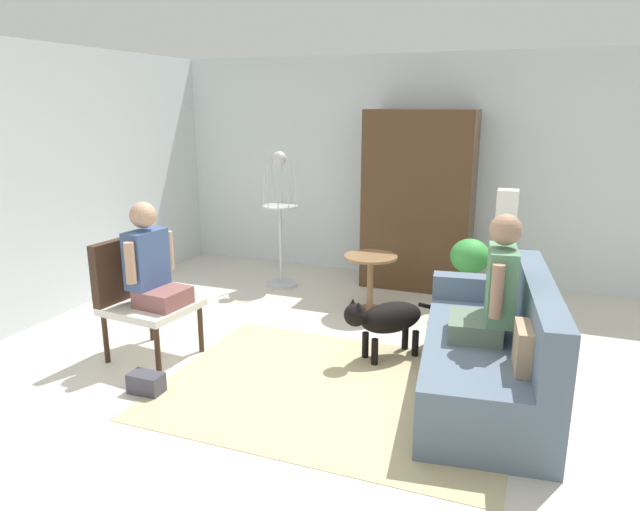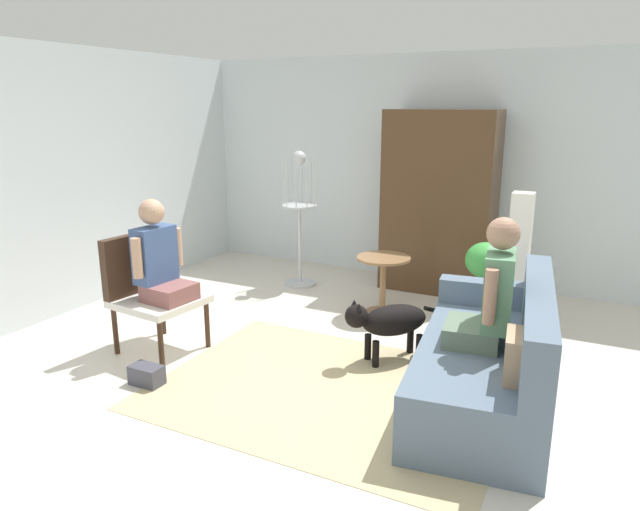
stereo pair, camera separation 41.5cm
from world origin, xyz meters
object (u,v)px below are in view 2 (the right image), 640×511
object	(u,v)px
couch	(490,362)
potted_plant	(485,272)
person_on_couch	(491,295)
bird_cage_stand	(300,217)
dog	(389,321)
armoire_cabinet	(439,202)
armchair	(148,284)
handbag	(147,375)
person_on_armchair	(159,259)
round_end_table	(383,279)
column_lamp	(517,266)

from	to	relation	value
couch	potted_plant	distance (m)	1.65
person_on_couch	bird_cage_stand	distance (m)	3.09
dog	armoire_cabinet	size ratio (longest dim) A/B	0.34
couch	dog	xyz separation A→B (m)	(-0.87, 0.35, 0.03)
armchair	handbag	xyz separation A→B (m)	(0.45, -0.55, -0.49)
person_on_armchair	couch	bearing A→B (deg)	6.92
armchair	person_on_couch	world-z (taller)	person_on_couch
person_on_couch	potted_plant	world-z (taller)	person_on_couch
couch	potted_plant	bearing A→B (deg)	103.02
handbag	armchair	bearing A→B (deg)	129.42
round_end_table	bird_cage_stand	distance (m)	1.38
bird_cage_stand	potted_plant	size ratio (longest dim) A/B	1.98
person_on_couch	potted_plant	size ratio (longest dim) A/B	1.13
column_lamp	person_on_couch	bearing A→B (deg)	-88.90
column_lamp	potted_plant	bearing A→B (deg)	148.21
bird_cage_stand	handbag	bearing A→B (deg)	-86.62
round_end_table	handbag	size ratio (longest dim) A/B	2.40
potted_plant	column_lamp	world-z (taller)	column_lamp
armchair	bird_cage_stand	xyz separation A→B (m)	(0.30, 2.14, 0.23)
round_end_table	handbag	xyz separation A→B (m)	(-1.05, -2.18, -0.29)
potted_plant	handbag	bearing A→B (deg)	-128.69
armchair	person_on_armchair	size ratio (longest dim) A/B	1.18
dog	handbag	size ratio (longest dim) A/B	2.70
couch	dog	size ratio (longest dim) A/B	2.87
couch	column_lamp	world-z (taller)	column_lamp
armchair	round_end_table	distance (m)	2.22
column_lamp	handbag	world-z (taller)	column_lamp
person_on_armchair	handbag	xyz separation A→B (m)	(0.29, -0.54, -0.73)
column_lamp	handbag	distance (m)	3.26
round_end_table	bird_cage_stand	size ratio (longest dim) A/B	0.39
armchair	person_on_armchair	distance (m)	0.29
round_end_table	dog	world-z (taller)	round_end_table
round_end_table	dog	bearing A→B (deg)	-66.81
bird_cage_stand	round_end_table	bearing A→B (deg)	-22.81
armchair	potted_plant	bearing A→B (deg)	38.17
bird_cage_stand	armoire_cabinet	world-z (taller)	armoire_cabinet
person_on_armchair	dog	world-z (taller)	person_on_armchair
person_on_armchair	handbag	bearing A→B (deg)	-61.27
bird_cage_stand	handbag	xyz separation A→B (m)	(0.16, -2.69, -0.72)
dog	column_lamp	size ratio (longest dim) A/B	0.52
armchair	bird_cage_stand	size ratio (longest dim) A/B	0.64
armchair	column_lamp	distance (m)	3.23
couch	round_end_table	distance (m)	1.85
armoire_cabinet	armchair	bearing A→B (deg)	-122.74
potted_plant	armoire_cabinet	distance (m)	1.16
armchair	bird_cage_stand	bearing A→B (deg)	82.13
armoire_cabinet	handbag	size ratio (longest dim) A/B	7.98
potted_plant	handbag	xyz separation A→B (m)	(-1.97, -2.46, -0.42)
couch	bird_cage_stand	bearing A→B (deg)	143.69
armchair	bird_cage_stand	distance (m)	2.17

